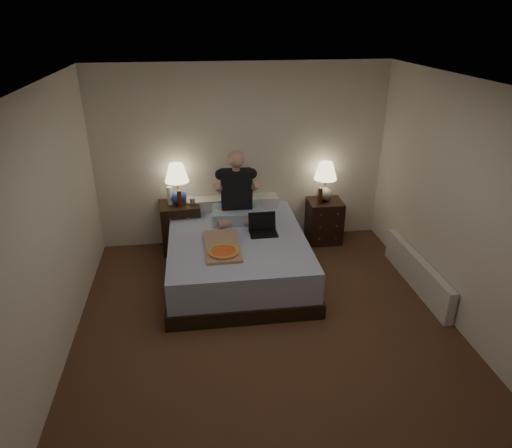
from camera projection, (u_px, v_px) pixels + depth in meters
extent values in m
cube|color=brown|center=(268.00, 333.00, 4.77)|extent=(4.00, 4.50, 0.00)
cube|color=white|center=(272.00, 87.00, 3.72)|extent=(4.00, 4.50, 0.00)
cube|color=silver|center=(242.00, 157.00, 6.27)|extent=(4.00, 0.00, 2.50)
cube|color=silver|center=(347.00, 418.00, 2.23)|extent=(4.00, 0.00, 2.50)
cube|color=silver|center=(45.00, 239.00, 3.99)|extent=(0.00, 4.50, 2.50)
cube|color=silver|center=(469.00, 213.00, 4.50)|extent=(0.00, 4.50, 2.50)
cube|color=#5262A4|center=(237.00, 253.00, 5.79)|extent=(1.68, 2.23, 0.55)
cube|color=black|center=(181.00, 226.00, 6.35)|extent=(0.57, 0.52, 0.69)
cube|color=black|center=(324.00, 221.00, 6.60)|extent=(0.49, 0.44, 0.62)
cylinder|color=white|center=(170.00, 196.00, 6.13)|extent=(0.07, 0.07, 0.25)
cylinder|color=beige|center=(193.00, 202.00, 6.13)|extent=(0.07, 0.07, 0.10)
cylinder|color=#55230C|center=(180.00, 199.00, 6.06)|extent=(0.06, 0.06, 0.23)
cylinder|color=#4F200B|center=(320.00, 196.00, 6.34)|extent=(0.06, 0.06, 0.23)
cube|color=silver|center=(417.00, 272.00, 5.51)|extent=(0.10, 1.60, 0.40)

